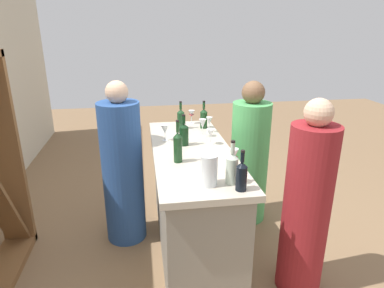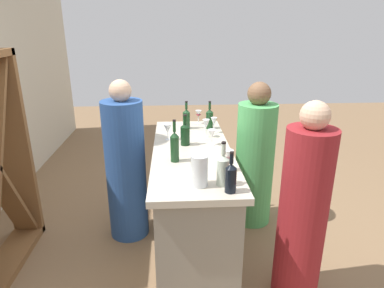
{
  "view_description": "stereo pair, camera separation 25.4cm",
  "coord_description": "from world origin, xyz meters",
  "views": [
    {
      "loc": [
        -2.69,
        0.41,
        2.01
      ],
      "look_at": [
        0.0,
        0.0,
        1.04
      ],
      "focal_mm": 31.38,
      "sensor_mm": 36.0,
      "label": 1
    },
    {
      "loc": [
        -2.72,
        0.16,
        2.01
      ],
      "look_at": [
        0.0,
        0.0,
        1.04
      ],
      "focal_mm": 31.38,
      "sensor_mm": 36.0,
      "label": 2
    }
  ],
  "objects": [
    {
      "name": "water_pitcher",
      "position": [
        -0.69,
        -0.01,
        1.1
      ],
      "size": [
        0.11,
        0.11,
        0.21
      ],
      "color": "silver",
      "rests_on": "bar_counter"
    },
    {
      "name": "person_right_guest",
      "position": [
        0.26,
        0.62,
        0.72
      ],
      "size": [
        0.47,
        0.47,
        1.56
      ],
      "rotation": [
        0.0,
        0.0,
        -1.83
      ],
      "color": "#284C8C",
      "rests_on": "ground"
    },
    {
      "name": "person_left_guest",
      "position": [
        0.43,
        -0.67,
        0.69
      ],
      "size": [
        0.46,
        0.46,
        1.5
      ],
      "rotation": [
        0.0,
        0.0,
        1.39
      ],
      "color": "#4CA559",
      "rests_on": "ground"
    },
    {
      "name": "wine_bottle_rightmost_olive_green",
      "position": [
        0.62,
        -0.22,
        1.1
      ],
      "size": [
        0.07,
        0.07,
        0.29
      ],
      "color": "#193D1E",
      "rests_on": "bar_counter"
    },
    {
      "name": "wine_glass_far_left",
      "position": [
        0.33,
        -0.15,
        1.12
      ],
      "size": [
        0.07,
        0.07,
        0.18
      ],
      "color": "white",
      "rests_on": "bar_counter"
    },
    {
      "name": "wine_glass_near_right",
      "position": [
        0.11,
        -0.18,
        1.09
      ],
      "size": [
        0.08,
        0.08,
        0.14
      ],
      "color": "white",
      "rests_on": "bar_counter"
    },
    {
      "name": "wine_bottle_far_right_olive_green",
      "position": [
        0.63,
        0.02,
        1.1
      ],
      "size": [
        0.07,
        0.07,
        0.29
      ],
      "color": "#193D1E",
      "rests_on": "bar_counter"
    },
    {
      "name": "wine_glass_far_center",
      "position": [
        0.8,
        -0.12,
        1.1
      ],
      "size": [
        0.07,
        0.07,
        0.15
      ],
      "color": "white",
      "rests_on": "bar_counter"
    },
    {
      "name": "wine_bottle_leftmost_near_black",
      "position": [
        -0.8,
        -0.2,
        1.1
      ],
      "size": [
        0.07,
        0.07,
        0.28
      ],
      "color": "black",
      "rests_on": "bar_counter"
    },
    {
      "name": "wine_bottle_second_right_dark_green",
      "position": [
        0.12,
        0.05,
        1.1
      ],
      "size": [
        0.08,
        0.08,
        0.28
      ],
      "color": "black",
      "rests_on": "bar_counter"
    },
    {
      "name": "wine_glass_far_right",
      "position": [
        0.28,
        0.21,
        1.1
      ],
      "size": [
        0.08,
        0.08,
        0.15
      ],
      "color": "white",
      "rests_on": "bar_counter"
    },
    {
      "name": "wine_glass_near_left",
      "position": [
        0.46,
        -0.25,
        1.1
      ],
      "size": [
        0.07,
        0.07,
        0.16
      ],
      "color": "white",
      "rests_on": "bar_counter"
    },
    {
      "name": "person_center_guest",
      "position": [
        -0.64,
        -0.77,
        0.72
      ],
      "size": [
        0.36,
        0.36,
        1.55
      ],
      "rotation": [
        0.0,
        0.0,
        1.59
      ],
      "color": "maroon",
      "rests_on": "ground"
    },
    {
      "name": "bar_counter",
      "position": [
        0.0,
        0.0,
        0.5
      ],
      "size": [
        1.8,
        0.67,
        0.99
      ],
      "color": "gray",
      "rests_on": "ground"
    },
    {
      "name": "wine_bottle_second_left_clear_pale",
      "position": [
        -0.69,
        -0.17,
        1.11
      ],
      "size": [
        0.08,
        0.08,
        0.31
      ],
      "color": "#B7C6B2",
      "rests_on": "bar_counter"
    },
    {
      "name": "wine_glass_near_center",
      "position": [
        -0.46,
        -0.24,
        1.1
      ],
      "size": [
        0.07,
        0.07,
        0.16
      ],
      "color": "white",
      "rests_on": "bar_counter"
    },
    {
      "name": "ground_plane",
      "position": [
        0.0,
        0.0,
        0.0
      ],
      "size": [
        12.0,
        12.0,
        0.0
      ],
      "primitive_type": "plane",
      "color": "#846647"
    },
    {
      "name": "wine_bottle_center_olive_green",
      "position": [
        -0.26,
        0.15,
        1.12
      ],
      "size": [
        0.07,
        0.07,
        0.34
      ],
      "color": "#193D1E",
      "rests_on": "bar_counter"
    }
  ]
}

